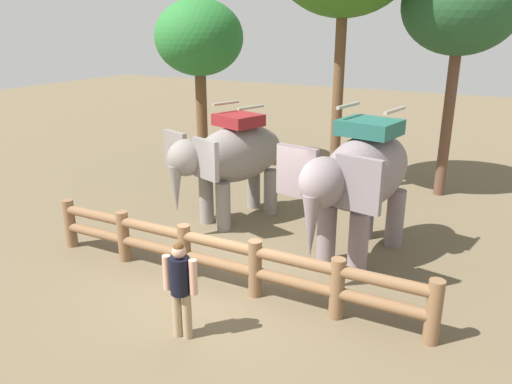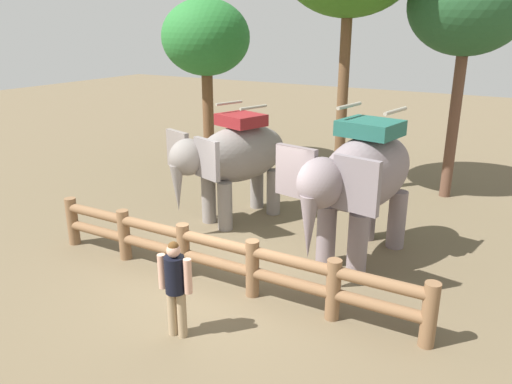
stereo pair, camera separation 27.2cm
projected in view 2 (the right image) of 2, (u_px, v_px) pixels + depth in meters
The scene contains 7 objects.
ground_plane at pixel (221, 282), 9.34m from camera, with size 60.00×60.00×0.00m, color brown.
log_fence at pixel (217, 255), 9.03m from camera, with size 7.73×0.37×1.05m.
elephant_near_left at pixel (234, 157), 11.80m from camera, with size 2.30×3.38×2.83m.
elephant_center at pixel (361, 178), 9.68m from camera, with size 2.14×3.68×3.10m.
tourist_woman_in_black at pixel (175, 282), 7.44m from camera, with size 0.55×0.35×1.58m.
tree_far_left at pixel (206, 39), 16.05m from camera, with size 2.85×2.85×5.38m.
tree_far_right at pixel (469, 6), 12.41m from camera, with size 2.98×2.98×6.32m.
Camera 2 is at (4.76, -6.84, 4.57)m, focal length 35.00 mm.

